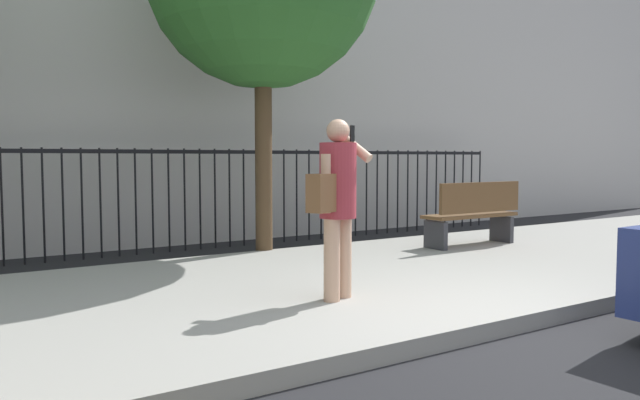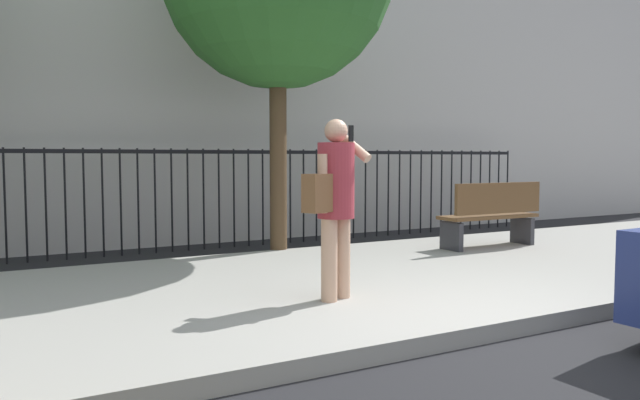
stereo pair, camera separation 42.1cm
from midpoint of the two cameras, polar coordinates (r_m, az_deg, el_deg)
The scene contains 5 objects.
ground_plane at distance 5.42m, azimuth 15.82°, elevation -11.86°, with size 60.00×60.00×0.00m, color black.
sidewalk at distance 6.99m, azimuth 1.97°, elevation -7.49°, with size 28.00×4.40×0.15m, color #9E9B93.
iron_fence at distance 10.11m, azimuth -10.21°, elevation 1.40°, with size 12.03×0.04×1.60m.
pedestrian_on_phone at distance 5.63m, azimuth -0.62°, elevation 0.40°, with size 0.72×0.54×1.66m.
street_bench at distance 9.35m, azimuth 12.82°, elevation -1.12°, with size 1.60×0.45×0.95m.
Camera 1 is at (-4.14, -3.29, 1.46)m, focal length 34.63 mm.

